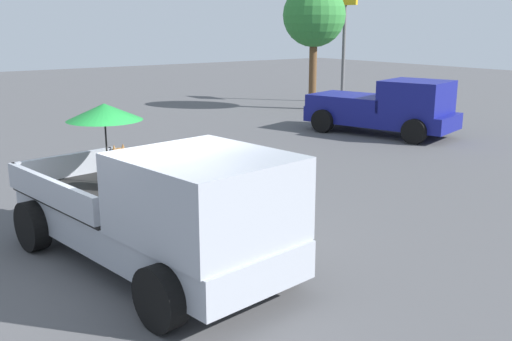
{
  "coord_description": "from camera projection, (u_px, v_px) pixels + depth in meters",
  "views": [
    {
      "loc": [
        7.58,
        -3.58,
        3.5
      ],
      "look_at": [
        -0.16,
        2.13,
        1.1
      ],
      "focal_mm": 41.28,
      "sensor_mm": 36.0,
      "label": 1
    }
  ],
  "objects": [
    {
      "name": "motel_sign",
      "position": [
        345.0,
        20.0,
        26.34
      ],
      "size": [
        1.4,
        0.16,
        5.22
      ],
      "color": "#59595B",
      "rests_on": "ground"
    },
    {
      "name": "pickup_truck_main",
      "position": [
        163.0,
        208.0,
        8.32
      ],
      "size": [
        5.25,
        2.78,
        2.23
      ],
      "rotation": [
        0.0,
        0.0,
        0.13
      ],
      "color": "black",
      "rests_on": "ground"
    },
    {
      "name": "ground_plane",
      "position": [
        148.0,
        264.0,
        8.83
      ],
      "size": [
        80.0,
        80.0,
        0.0
      ],
      "primitive_type": "plane",
      "color": "#4C4C4F"
    },
    {
      "name": "tree_by_lot",
      "position": [
        314.0,
        16.0,
        24.04
      ],
      "size": [
        2.57,
        2.57,
        5.14
      ],
      "color": "brown",
      "rests_on": "ground"
    },
    {
      "name": "pickup_truck_red",
      "position": [
        386.0,
        108.0,
        19.01
      ],
      "size": [
        5.11,
        3.15,
        1.8
      ],
      "rotation": [
        0.0,
        0.0,
        0.27
      ],
      "color": "black",
      "rests_on": "ground"
    }
  ]
}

